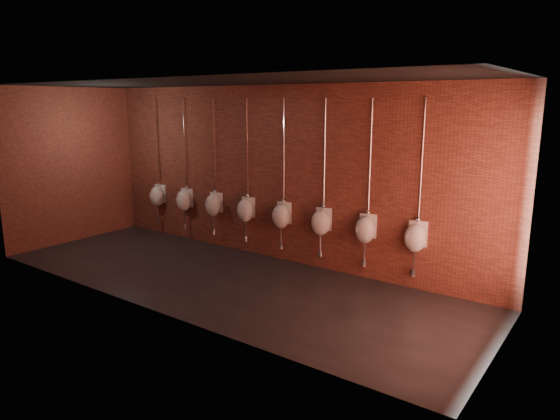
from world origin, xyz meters
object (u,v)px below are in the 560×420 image
at_px(urinal_1, 184,199).
at_px(urinal_5, 321,221).
at_px(urinal_3, 246,209).
at_px(urinal_7, 416,237).
at_px(urinal_0, 158,195).
at_px(urinal_2, 214,204).
at_px(urinal_6, 366,228).
at_px(urinal_4, 281,215).

relative_size(urinal_1, urinal_5, 1.00).
relative_size(urinal_3, urinal_5, 1.00).
bearing_deg(urinal_7, urinal_0, 180.00).
bearing_deg(urinal_5, urinal_0, 180.00).
relative_size(urinal_3, urinal_7, 1.00).
distance_m(urinal_0, urinal_5, 4.22).
height_order(urinal_1, urinal_3, same).
xyz_separation_m(urinal_2, urinal_3, (0.84, 0.00, 0.00)).
bearing_deg(urinal_0, urinal_7, 0.00).
bearing_deg(urinal_5, urinal_6, 0.00).
bearing_deg(urinal_4, urinal_0, 180.00).
bearing_deg(urinal_0, urinal_5, 0.00).
height_order(urinal_1, urinal_4, same).
relative_size(urinal_0, urinal_6, 1.00).
height_order(urinal_4, urinal_7, same).
xyz_separation_m(urinal_0, urinal_6, (5.07, 0.00, 0.00)).
height_order(urinal_2, urinal_4, same).
xyz_separation_m(urinal_0, urinal_4, (3.38, 0.00, 0.00)).
distance_m(urinal_4, urinal_5, 0.84).
relative_size(urinal_2, urinal_6, 1.00).
height_order(urinal_0, urinal_4, same).
height_order(urinal_3, urinal_7, same).
distance_m(urinal_6, urinal_7, 0.84).
distance_m(urinal_4, urinal_7, 2.53).
height_order(urinal_0, urinal_2, same).
bearing_deg(urinal_2, urinal_7, 0.00).
bearing_deg(urinal_7, urinal_3, 180.00).
xyz_separation_m(urinal_2, urinal_6, (3.38, 0.00, 0.00)).
bearing_deg(urinal_3, urinal_7, 0.00).
relative_size(urinal_4, urinal_5, 1.00).
relative_size(urinal_4, urinal_6, 1.00).
relative_size(urinal_2, urinal_4, 1.00).
distance_m(urinal_3, urinal_4, 0.84).
relative_size(urinal_0, urinal_7, 1.00).
bearing_deg(urinal_6, urinal_1, 180.00).
height_order(urinal_2, urinal_6, same).
relative_size(urinal_0, urinal_3, 1.00).
bearing_deg(urinal_5, urinal_1, 180.00).
distance_m(urinal_0, urinal_4, 3.38).
xyz_separation_m(urinal_4, urinal_5, (0.84, 0.00, 0.00)).
relative_size(urinal_0, urinal_2, 1.00).
height_order(urinal_4, urinal_6, same).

